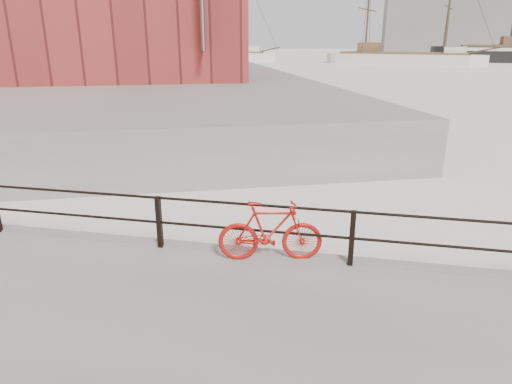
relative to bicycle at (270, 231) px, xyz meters
The scene contains 8 objects.
far_quay 80.33m from the bicycle, 115.92° to the left, with size 24.00×150.00×1.80m, color gray.
bicycle is the anchor object (origin of this frame).
schooner_mid 75.61m from the bicycle, 83.25° to the left, with size 27.73×11.73×20.05m, color beige, non-canonical shape.
schooner_left 82.72m from the bicycle, 106.74° to the left, with size 21.97×9.99×16.92m, color silver, non-canonical shape.
workboat_near 35.37m from the bicycle, 131.17° to the left, with size 12.11×4.04×7.00m, color black, non-canonical shape.
workboat_far 55.75m from the bicycle, 121.84° to the left, with size 11.21×3.87×7.00m, color black, non-canonical shape.
apartment_brick 115.96m from the bicycle, 115.72° to the left, with size 24.00×15.00×21.20m, color maroon.
industrial_west 142.67m from the bicycle, 79.94° to the left, with size 32.00×18.00×18.00m, color gray.
Camera 1 is at (-3.64, -7.43, 4.07)m, focal length 32.00 mm.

